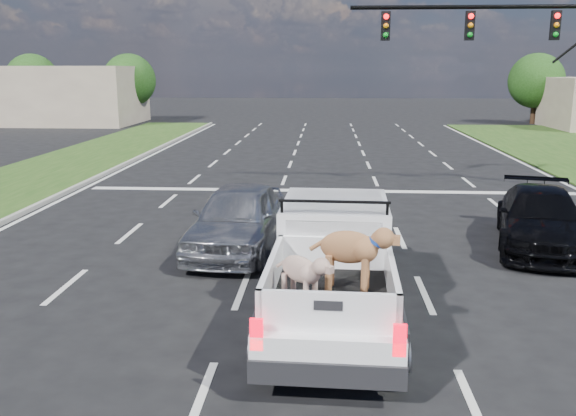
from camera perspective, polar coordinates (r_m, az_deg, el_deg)
name	(u,v)px	position (r m, az deg, el deg)	size (l,w,h in m)	color
ground	(332,292)	(11.83, 4.17, -7.89)	(160.00, 160.00, 0.00)	black
road_markings	(330,213)	(18.12, 3.99, -0.50)	(17.75, 60.00, 0.01)	silver
curb_left	(25,211)	(19.67, -23.38, -0.28)	(0.15, 60.00, 0.14)	gray
traffic_signal	(547,53)	(22.79, 23.04, 13.24)	(9.11, 0.31, 7.00)	black
building_left	(72,95)	(51.11, -19.59, 9.93)	(10.00, 8.00, 4.40)	#B9A98D
tree_far_b	(33,80)	(54.55, -22.79, 10.96)	(4.20, 4.20, 5.40)	#332114
tree_far_c	(129,80)	(51.56, -14.63, 11.48)	(4.20, 4.20, 5.40)	#332114
tree_far_d	(536,81)	(51.67, 22.21, 10.95)	(4.20, 4.20, 5.40)	#332114
pickup_truck	(333,264)	(10.39, 4.26, -5.25)	(2.24, 5.58, 2.07)	black
silver_sedan	(238,218)	(14.32, -4.71, -0.94)	(1.84, 4.57, 1.56)	#B2B4B9
black_coupe	(541,219)	(15.77, 22.58, -0.94)	(1.94, 4.77, 1.38)	black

